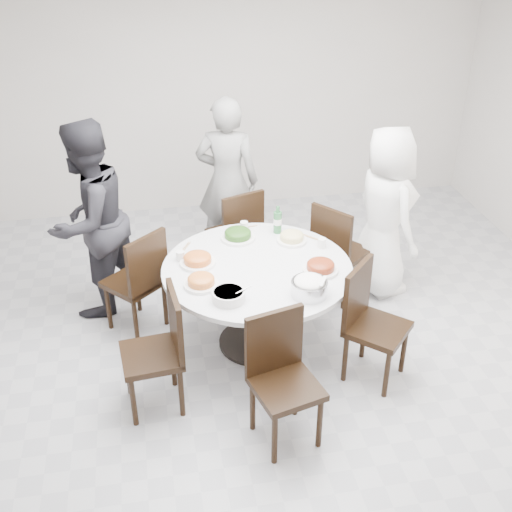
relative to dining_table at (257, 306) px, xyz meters
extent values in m
cube|color=#AEAFB3|center=(0.03, -0.28, -0.38)|extent=(6.00, 6.00, 0.01)
cube|color=beige|center=(0.03, 2.72, 1.02)|extent=(6.00, 0.01, 2.80)
cylinder|color=silver|center=(0.00, 0.00, 0.00)|extent=(1.50, 1.50, 0.75)
cube|color=black|center=(0.89, 0.60, 0.10)|extent=(0.59, 0.59, 0.95)
cube|color=black|center=(-0.02, 1.10, 0.10)|extent=(0.54, 0.54, 0.95)
cube|color=black|center=(-0.97, 0.43, 0.10)|extent=(0.59, 0.59, 0.95)
cube|color=black|center=(-0.87, -0.58, 0.10)|extent=(0.46, 0.46, 0.95)
cube|color=black|center=(0.00, -1.07, 0.10)|extent=(0.51, 0.51, 0.95)
cube|color=black|center=(0.82, -0.57, 0.10)|extent=(0.59, 0.59, 0.95)
imported|color=white|center=(1.29, 0.64, 0.42)|extent=(0.67, 0.87, 1.59)
imported|color=black|center=(-0.02, 1.49, 0.46)|extent=(0.70, 0.55, 1.68)
imported|color=black|center=(-1.30, 0.80, 0.50)|extent=(1.05, 1.08, 1.75)
cylinder|color=white|center=(-0.08, 0.47, 0.41)|extent=(0.29, 0.29, 0.07)
cylinder|color=white|center=(0.36, 0.35, 0.41)|extent=(0.25, 0.25, 0.07)
cylinder|color=white|center=(-0.45, 0.13, 0.41)|extent=(0.28, 0.28, 0.08)
cylinder|color=white|center=(0.47, -0.15, 0.41)|extent=(0.28, 0.28, 0.07)
cylinder|color=white|center=(-0.46, -0.19, 0.41)|extent=(0.26, 0.26, 0.07)
cylinder|color=silver|center=(0.30, -0.45, 0.43)|extent=(0.27, 0.27, 0.11)
cylinder|color=white|center=(-0.29, -0.41, 0.41)|extent=(0.24, 0.24, 0.07)
cylinder|color=#296636|center=(0.28, 0.53, 0.50)|extent=(0.07, 0.07, 0.25)
cylinder|color=white|center=(0.02, 0.59, 0.42)|extent=(0.07, 0.07, 0.08)
camera|label=1|loc=(-0.79, -4.22, 2.99)|focal=45.00mm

